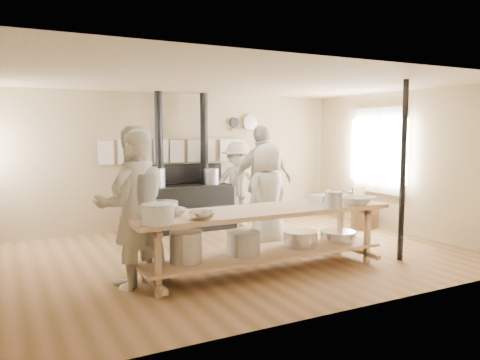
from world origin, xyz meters
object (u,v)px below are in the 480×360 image
object	(u,v)px
cook_left	(133,206)
cook_center	(268,196)
stove	(183,202)
cook_right	(263,181)
roasting_pan	(326,198)
prep_table	(263,233)
cook_far_left	(136,209)
cook_by_window	(238,184)
chair	(364,216)

from	to	relation	value
cook_left	cook_center	world-z (taller)	cook_left
cook_center	stove	bearing A→B (deg)	-85.43
cook_right	roasting_pan	xyz separation A→B (m)	(0.12, -1.66, -0.09)
prep_table	cook_right	world-z (taller)	cook_right
prep_table	cook_left	distance (m)	1.74
cook_far_left	cook_center	world-z (taller)	cook_far_left
prep_table	cook_far_left	distance (m)	1.73
cook_center	cook_by_window	world-z (taller)	cook_center
prep_table	cook_by_window	bearing A→B (deg)	69.14
prep_table	cook_left	world-z (taller)	cook_left
prep_table	roasting_pan	bearing A→B (deg)	9.11
chair	roasting_pan	bearing A→B (deg)	-156.28
cook_far_left	cook_left	xyz separation A→B (m)	(0.01, 0.18, 0.02)
cook_left	cook_right	distance (m)	3.12
prep_table	cook_by_window	size ratio (longest dim) A/B	2.17
cook_center	chair	distance (m)	2.55
prep_table	stove	bearing A→B (deg)	89.96
cook_far_left	cook_left	bearing A→B (deg)	-124.12
cook_center	chair	xyz separation A→B (m)	(2.43, 0.44, -0.61)
cook_center	cook_right	distance (m)	0.85
cook_center	cook_by_window	xyz separation A→B (m)	(0.37, 1.76, -0.01)
cook_far_left	cook_right	bearing A→B (deg)	-178.47
prep_table	chair	bearing A→B (deg)	25.75
chair	cook_center	bearing A→B (deg)	179.74
cook_far_left	chair	distance (m)	5.07
cook_left	roasting_pan	distance (m)	2.85
stove	cook_right	xyz separation A→B (m)	(1.07, -1.17, 0.47)
cook_right	cook_by_window	size ratio (longest dim) A/B	1.19
cook_center	roasting_pan	distance (m)	1.01
cook_left	roasting_pan	world-z (taller)	cook_left
cook_center	cook_right	bearing A→B (deg)	-130.35
cook_center	cook_by_window	bearing A→B (deg)	-117.51
cook_left	cook_by_window	xyz separation A→B (m)	(2.74, 2.53, -0.14)
cook_center	prep_table	bearing A→B (deg)	40.58
cook_far_left	cook_left	world-z (taller)	cook_left
cook_center	chair	world-z (taller)	cook_center
cook_far_left	prep_table	bearing A→B (deg)	144.63
cook_right	chair	xyz separation A→B (m)	(2.09, -0.33, -0.76)
cook_by_window	cook_far_left	bearing A→B (deg)	-115.86
stove	cook_right	world-z (taller)	stove
stove	cook_far_left	world-z (taller)	stove
stove	cook_far_left	xyz separation A→B (m)	(-1.67, -2.87, 0.43)
prep_table	cook_by_window	distance (m)	3.07
cook_left	cook_right	size ratio (longest dim) A/B	0.98
cook_left	chair	distance (m)	5.01
stove	cook_left	xyz separation A→B (m)	(-1.66, -2.70, 0.45)
stove	cook_by_window	world-z (taller)	stove
stove	prep_table	size ratio (longest dim) A/B	0.72
stove	prep_table	world-z (taller)	stove
cook_far_left	cook_center	xyz separation A→B (m)	(2.39, 0.94, -0.11)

